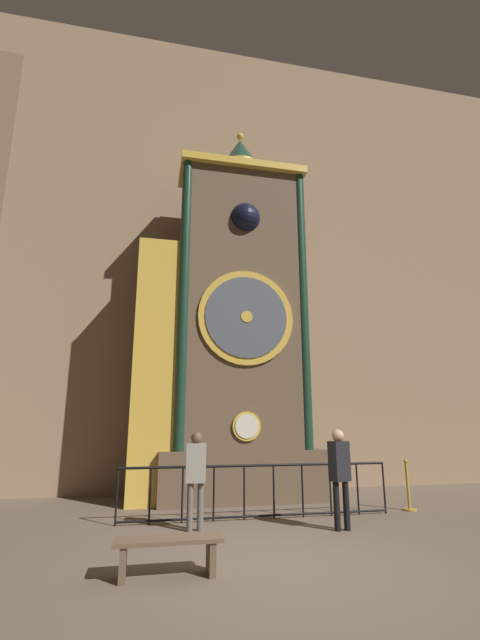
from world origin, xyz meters
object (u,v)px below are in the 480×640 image
object	(u,v)px
clock_tower	(228,326)
stanchion_post	(408,494)
visitor_near	(196,470)
visitor_far	(340,468)
visitor_bench	(168,549)

from	to	relation	value
clock_tower	stanchion_post	xyz separation A→B (m)	(3.58, -1.92, -3.94)
visitor_near	stanchion_post	bearing A→B (deg)	19.40
clock_tower	stanchion_post	bearing A→B (deg)	-28.25
clock_tower	visitor_far	distance (m)	4.81
visitor_bench	stanchion_post	bearing A→B (deg)	29.80
visitor_near	visitor_bench	bearing A→B (deg)	-95.14
visitor_near	visitor_bench	world-z (taller)	visitor_near
clock_tower	visitor_bench	distance (m)	6.52
clock_tower	visitor_far	xyz separation A→B (m)	(1.43, -3.24, -3.26)
stanchion_post	visitor_far	bearing A→B (deg)	-148.54
visitor_near	visitor_far	size ratio (longest dim) A/B	0.97
visitor_near	visitor_far	world-z (taller)	visitor_far
clock_tower	visitor_near	xyz separation A→B (m)	(-1.08, -2.74, -3.29)
clock_tower	visitor_bench	size ratio (longest dim) A/B	7.66
visitor_far	visitor_bench	size ratio (longest dim) A/B	1.28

